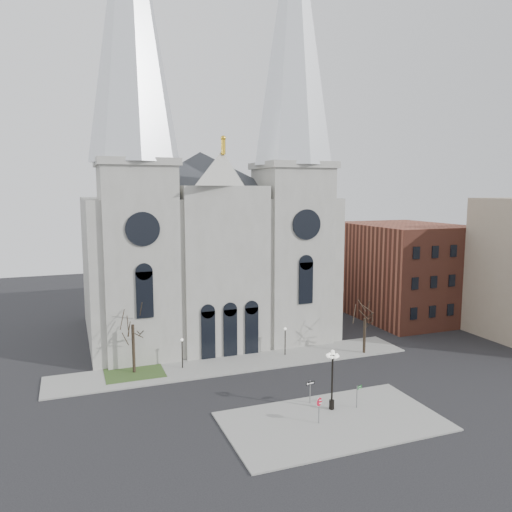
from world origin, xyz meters
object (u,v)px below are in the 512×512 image
object	(u,v)px
stop_sign	(319,404)
one_way_sign	(310,388)
street_name_sign	(357,394)
globe_lamp	(332,372)

from	to	relation	value
stop_sign	one_way_sign	bearing A→B (deg)	69.20
street_name_sign	globe_lamp	bearing A→B (deg)	147.89
stop_sign	one_way_sign	xyz separation A→B (m)	(1.11, 3.78, -0.20)
globe_lamp	street_name_sign	xyz separation A→B (m)	(2.27, -0.49, -2.16)
stop_sign	street_name_sign	xyz separation A→B (m)	(4.54, 1.44, -0.42)
globe_lamp	one_way_sign	bearing A→B (deg)	122.45
stop_sign	one_way_sign	distance (m)	3.94
globe_lamp	street_name_sign	distance (m)	3.17
globe_lamp	street_name_sign	bearing A→B (deg)	-12.28
stop_sign	globe_lamp	world-z (taller)	globe_lamp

